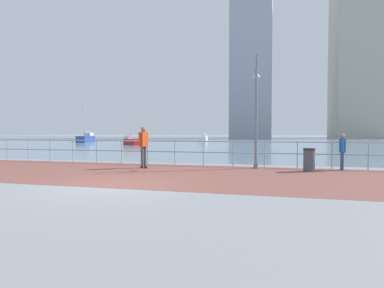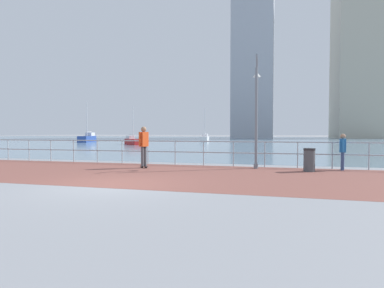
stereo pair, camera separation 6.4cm
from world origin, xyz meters
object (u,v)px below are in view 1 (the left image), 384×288
Objects in this scene: bystander at (342,149)px; lamppost at (256,106)px; trash_bin at (309,160)px; sailboat_teal at (86,138)px; sailboat_ivory at (132,141)px; sailboat_white at (203,138)px; skateboarder at (144,143)px.

lamppost is at bearing -178.72° from bystander.
lamppost is 3.18m from trash_bin.
sailboat_teal is 13.10m from sailboat_ivory.
lamppost reaches higher than sailboat_ivory.
bystander is 0.24× the size of sailboat_teal.
sailboat_white reaches higher than trash_bin.
sailboat_white is (-6.06, 38.71, -0.58)m from skateboarder.
lamppost is at bearing 15.08° from skateboarder.
sailboat_ivory reaches higher than trash_bin.
sailboat_teal reaches higher than skateboarder.
sailboat_ivory is at bearing 126.56° from lamppost.
bystander is at bearing 31.11° from trash_bin.
sailboat_ivory is (-11.54, 23.22, -0.65)m from skateboarder.
lamppost is 1.05× the size of sailboat_ivory.
sailboat_white is 18.42m from sailboat_teal.
sailboat_ivory is at bearing 129.04° from trash_bin.
sailboat_white reaches higher than skateboarder.
skateboarder is 25.94m from sailboat_ivory.
trash_bin is at bearing -45.49° from sailboat_teal.
sailboat_ivory reaches higher than bystander.
trash_bin is at bearing -19.26° from lamppost.
lamppost reaches higher than bystander.
bystander is 1.62× the size of trash_bin.
sailboat_white is at bearing 70.51° from sailboat_ivory.
skateboarder is at bearing -164.92° from lamppost.
bystander is 42.28m from sailboat_teal.
lamppost is at bearing -53.44° from sailboat_ivory.
sailboat_teal is (-22.50, 30.39, -0.50)m from skateboarder.
sailboat_ivory is (10.96, -7.17, -0.15)m from sailboat_teal.
sailboat_white is at bearing 98.90° from skateboarder.
skateboarder is at bearing -170.65° from bystander.
sailboat_white is 0.87× the size of sailboat_teal.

